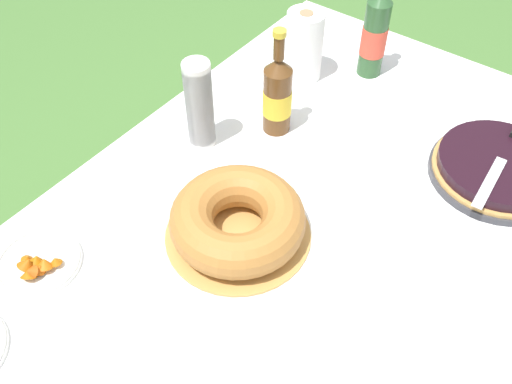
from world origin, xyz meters
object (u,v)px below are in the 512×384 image
object	(u,v)px
cider_bottle_green	(375,33)
berry_tart	(498,168)
cider_bottle_amber	(277,95)
cup_stack	(199,105)
paper_towel_roll	(304,46)
bundt_cake	(238,220)
snack_plate_far	(38,262)
serving_knife	(506,152)

from	to	relation	value
cider_bottle_green	berry_tart	bearing A→B (deg)	-112.57
cider_bottle_amber	cider_bottle_green	bearing A→B (deg)	-11.10
berry_tart	cup_stack	bearing A→B (deg)	117.14
cider_bottle_amber	paper_towel_roll	world-z (taller)	cider_bottle_amber
berry_tart	bundt_cake	size ratio (longest dim) A/B	0.99
bundt_cake	snack_plate_far	distance (m)	0.45
berry_tart	serving_knife	xyz separation A→B (m)	(0.03, 0.00, 0.04)
cider_bottle_green	cider_bottle_amber	bearing A→B (deg)	168.90
serving_knife	bundt_cake	bearing A→B (deg)	-38.63
serving_knife	cider_bottle_amber	bearing A→B (deg)	-72.44
serving_knife	snack_plate_far	xyz separation A→B (m)	(-0.91, 0.71, -0.05)
cup_stack	cider_bottle_green	bearing A→B (deg)	-20.16
serving_knife	snack_plate_far	size ratio (longest dim) A/B	1.97
bundt_cake	cider_bottle_amber	size ratio (longest dim) A/B	1.11
paper_towel_roll	berry_tart	bearing A→B (deg)	-95.55
cup_stack	berry_tart	bearing A→B (deg)	-62.86
cider_bottle_green	paper_towel_roll	distance (m)	0.21
berry_tart	cider_bottle_amber	bearing A→B (deg)	108.29
paper_towel_roll	cider_bottle_green	bearing A→B (deg)	-47.99
serving_knife	snack_plate_far	bearing A→B (deg)	-41.25
bundt_cake	snack_plate_far	world-z (taller)	bundt_cake
cider_bottle_green	snack_plate_far	xyz separation A→B (m)	(-1.08, 0.23, -0.12)
berry_tart	cider_bottle_green	distance (m)	0.53
berry_tart	cup_stack	world-z (taller)	cup_stack
cup_stack	bundt_cake	bearing A→B (deg)	-125.37
berry_tart	paper_towel_roll	bearing A→B (deg)	84.45
berry_tart	serving_knife	world-z (taller)	serving_knife
bundt_cake	snack_plate_far	bearing A→B (deg)	138.11
serving_knife	cider_bottle_green	bearing A→B (deg)	-113.08
cider_bottle_amber	paper_towel_roll	size ratio (longest dim) A/B	1.44
berry_tart	cider_bottle_amber	xyz separation A→B (m)	(-0.18, 0.56, 0.09)
berry_tart	cider_bottle_green	bearing A→B (deg)	67.43
cider_bottle_green	cider_bottle_amber	distance (m)	0.39
berry_tart	serving_knife	size ratio (longest dim) A/B	0.90
cup_stack	cider_bottle_amber	xyz separation A→B (m)	(0.17, -0.13, -0.01)
serving_knife	cup_stack	xyz separation A→B (m)	(-0.38, 0.68, 0.06)
serving_knife	snack_plate_far	world-z (taller)	serving_knife
bundt_cake	serving_knife	bearing A→B (deg)	-35.16
cider_bottle_amber	serving_knife	bearing A→B (deg)	-68.98
serving_knife	cup_stack	world-z (taller)	cup_stack
berry_tart	snack_plate_far	world-z (taller)	snack_plate_far
berry_tart	cider_bottle_amber	size ratio (longest dim) A/B	1.10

